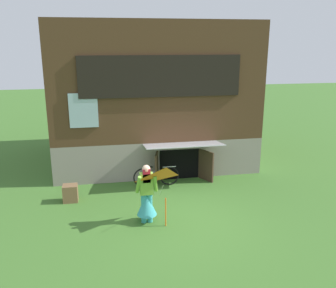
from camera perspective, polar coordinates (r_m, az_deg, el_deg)
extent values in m
plane|color=#3D6B28|center=(10.03, 1.79, -11.69)|extent=(60.00, 60.00, 0.00)
cube|color=gray|center=(15.13, -2.75, 0.55)|extent=(7.24, 5.57, 1.32)
cube|color=#4C331E|center=(14.67, -2.89, 10.61)|extent=(7.24, 5.57, 3.99)
cube|color=black|center=(11.86, -1.09, 10.55)|extent=(5.25, 0.08, 1.33)
cube|color=#9EB7C6|center=(11.88, -1.11, 10.56)|extent=(5.09, 0.04, 1.21)
cube|color=#9EB7C6|center=(11.87, -13.08, 5.13)|extent=(0.90, 0.06, 1.10)
cube|color=black|center=(12.63, 1.84, -3.18)|extent=(1.40, 0.03, 1.05)
cube|color=#3D2B1E|center=(12.23, -1.78, -3.83)|extent=(0.23, 0.69, 1.05)
cube|color=#3D2B1E|center=(12.57, 5.91, -3.35)|extent=(0.39, 0.64, 1.05)
cube|color=#B2B2B7|center=(11.88, 2.42, -0.14)|extent=(2.56, 1.09, 0.18)
cylinder|color=teal|center=(9.72, -3.80, -10.00)|extent=(0.14, 0.14, 0.81)
cylinder|color=teal|center=(9.73, -2.85, -9.94)|extent=(0.14, 0.14, 0.81)
cone|color=teal|center=(9.67, -3.34, -9.32)|extent=(0.52, 0.52, 0.60)
cube|color=#72AD38|center=(9.45, -3.40, -6.20)|extent=(0.34, 0.20, 0.57)
cylinder|color=#72AD38|center=(9.32, -4.67, -6.35)|extent=(0.17, 0.32, 0.53)
cylinder|color=#72AD38|center=(9.37, -1.98, -6.18)|extent=(0.17, 0.32, 0.53)
cube|color=maroon|center=(9.31, -3.37, -5.00)|extent=(0.20, 0.08, 0.36)
sphere|color=#D8AD8E|center=(9.31, -3.43, -3.95)|extent=(0.22, 0.22, 0.22)
pyramid|color=orange|center=(8.92, -0.27, -6.12)|extent=(1.03, 0.86, 0.57)
cylinder|color=beige|center=(9.30, -1.04, -7.21)|extent=(0.01, 0.60, 0.49)
cylinder|color=orange|center=(9.52, -0.37, -10.61)|extent=(0.03, 0.03, 0.78)
torus|color=black|center=(12.13, 0.21, -4.99)|extent=(0.65, 0.05, 0.65)
torus|color=black|center=(12.01, -3.91, -5.26)|extent=(0.65, 0.05, 0.65)
cylinder|color=#ADAFB5|center=(12.00, -1.85, -4.39)|extent=(0.66, 0.04, 0.04)
cylinder|color=#ADAFB5|center=(12.04, -1.84, -4.86)|extent=(0.72, 0.04, 0.26)
cylinder|color=#ADAFB5|center=(11.98, -2.88, -4.45)|extent=(0.04, 0.04, 0.36)
cube|color=black|center=(11.91, -2.89, -3.64)|extent=(0.20, 0.08, 0.05)
cylinder|color=#ADAFB5|center=(12.02, 0.21, -3.58)|extent=(0.44, 0.03, 0.03)
cube|color=brown|center=(11.34, -15.03, -7.45)|extent=(0.43, 0.37, 0.52)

